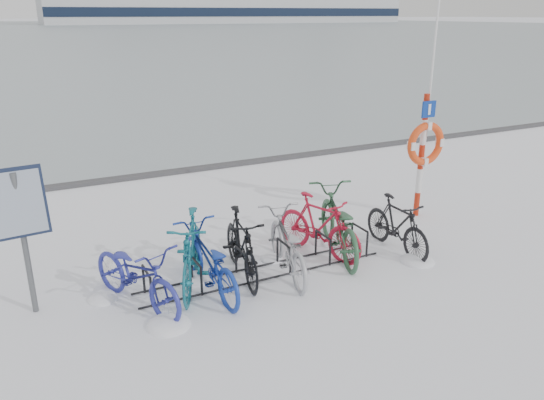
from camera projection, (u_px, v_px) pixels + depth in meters
name	position (u px, v px, depth m)	size (l,w,h in m)	color
ground	(263.00, 273.00, 8.26)	(900.00, 900.00, 0.00)	white
ice_sheet	(9.00, 28.00, 139.11)	(400.00, 298.00, 0.02)	#96A3A9
quay_edge	(161.00, 173.00, 13.22)	(400.00, 0.25, 0.10)	#3F3F42
bike_rack	(263.00, 263.00, 8.20)	(4.00, 0.48, 0.46)	black
info_board	(19.00, 211.00, 6.70)	(0.70, 0.32, 2.02)	#595B5E
lifebuoy_station	(425.00, 144.00, 10.09)	(0.85, 0.23, 4.39)	#AE230D
bike_0	(136.00, 272.00, 7.23)	(0.66, 1.89, 0.99)	#2A2F93
bike_1	(191.00, 250.00, 7.73)	(0.53, 1.89, 1.13)	#146270
bike_2	(209.00, 259.00, 7.61)	(0.66, 1.88, 0.99)	#17359A
bike_3	(241.00, 243.00, 8.03)	(0.50, 1.77, 1.06)	black
bike_4	(287.00, 243.00, 8.14)	(0.66, 1.90, 0.99)	#A1A2A8
bike_5	(319.00, 224.00, 8.79)	(0.49, 1.75, 1.05)	red
bike_6	(338.00, 221.00, 8.82)	(0.75, 2.14, 1.12)	#2D5839
bike_7	(397.00, 223.00, 8.93)	(0.45, 1.60, 0.96)	black
snow_drifts	(261.00, 280.00, 8.04)	(5.30, 1.90, 0.20)	white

